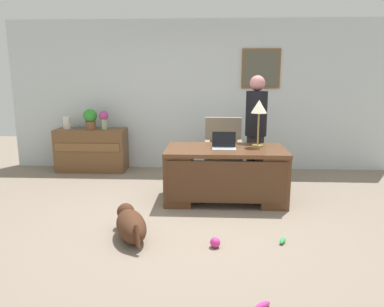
{
  "coord_description": "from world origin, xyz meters",
  "views": [
    {
      "loc": [
        0.22,
        -4.23,
        1.71
      ],
      "look_at": [
        -0.01,
        0.3,
        0.75
      ],
      "focal_mm": 34.38,
      "sensor_mm": 36.0,
      "label": 1
    }
  ],
  "objects_px": {
    "desk_lamp": "(259,110)",
    "person_standing": "(256,131)",
    "dog_lying": "(131,224)",
    "vase_empty": "(67,123)",
    "dog_toy_bone": "(283,241)",
    "desk": "(225,173)",
    "dog_toy_ball": "(215,242)",
    "armchair": "(223,153)",
    "credenza": "(92,150)",
    "laptop": "(224,145)",
    "potted_plant": "(90,118)",
    "dog_toy_plush": "(263,305)",
    "vase_with_flowers": "(104,118)"
  },
  "relations": [
    {
      "from": "credenza",
      "to": "desk_lamp",
      "type": "distance_m",
      "value": 3.27
    },
    {
      "from": "desk_lamp",
      "to": "vase_with_flowers",
      "type": "height_order",
      "value": "desk_lamp"
    },
    {
      "from": "vase_empty",
      "to": "laptop",
      "type": "bearing_deg",
      "value": -29.3
    },
    {
      "from": "vase_empty",
      "to": "dog_toy_plush",
      "type": "height_order",
      "value": "vase_empty"
    },
    {
      "from": "credenza",
      "to": "armchair",
      "type": "bearing_deg",
      "value": -12.4
    },
    {
      "from": "vase_empty",
      "to": "dog_toy_bone",
      "type": "bearing_deg",
      "value": -40.56
    },
    {
      "from": "dog_toy_ball",
      "to": "vase_empty",
      "type": "bearing_deg",
      "value": 131.45
    },
    {
      "from": "person_standing",
      "to": "laptop",
      "type": "relative_size",
      "value": 5.37
    },
    {
      "from": "potted_plant",
      "to": "laptop",
      "type": "bearing_deg",
      "value": -33.63
    },
    {
      "from": "vase_with_flowers",
      "to": "person_standing",
      "type": "bearing_deg",
      "value": -19.84
    },
    {
      "from": "desk",
      "to": "dog_lying",
      "type": "xyz_separation_m",
      "value": [
        -1.05,
        -1.29,
        -0.24
      ]
    },
    {
      "from": "desk_lamp",
      "to": "vase_with_flowers",
      "type": "distance_m",
      "value": 2.94
    },
    {
      "from": "vase_empty",
      "to": "desk_lamp",
      "type": "bearing_deg",
      "value": -23.06
    },
    {
      "from": "credenza",
      "to": "dog_toy_ball",
      "type": "relative_size",
      "value": 11.8
    },
    {
      "from": "armchair",
      "to": "desk_lamp",
      "type": "bearing_deg",
      "value": -62.41
    },
    {
      "from": "armchair",
      "to": "dog_toy_ball",
      "type": "bearing_deg",
      "value": -93.44
    },
    {
      "from": "desk_lamp",
      "to": "desk",
      "type": "bearing_deg",
      "value": -160.89
    },
    {
      "from": "person_standing",
      "to": "dog_lying",
      "type": "relative_size",
      "value": 2.19
    },
    {
      "from": "dog_lying",
      "to": "laptop",
      "type": "distance_m",
      "value": 1.76
    },
    {
      "from": "dog_lying",
      "to": "vase_empty",
      "type": "xyz_separation_m",
      "value": [
        -1.75,
        2.83,
        0.73
      ]
    },
    {
      "from": "potted_plant",
      "to": "dog_lying",
      "type": "bearing_deg",
      "value": -65.02
    },
    {
      "from": "vase_empty",
      "to": "dog_toy_bone",
      "type": "distance_m",
      "value": 4.51
    },
    {
      "from": "credenza",
      "to": "desk_lamp",
      "type": "xyz_separation_m",
      "value": [
        2.83,
        -1.39,
        0.87
      ]
    },
    {
      "from": "armchair",
      "to": "dog_lying",
      "type": "bearing_deg",
      "value": -114.56
    },
    {
      "from": "armchair",
      "to": "dog_toy_plush",
      "type": "xyz_separation_m",
      "value": [
        0.2,
        -3.48,
        -0.45
      ]
    },
    {
      "from": "dog_toy_bone",
      "to": "laptop",
      "type": "bearing_deg",
      "value": 113.81
    },
    {
      "from": "vase_with_flowers",
      "to": "dog_toy_plush",
      "type": "relative_size",
      "value": 2.28
    },
    {
      "from": "person_standing",
      "to": "desk_lamp",
      "type": "xyz_separation_m",
      "value": [
        -0.02,
        -0.45,
        0.36
      ]
    },
    {
      "from": "credenza",
      "to": "laptop",
      "type": "bearing_deg",
      "value": -33.53
    },
    {
      "from": "dog_lying",
      "to": "desk_lamp",
      "type": "height_order",
      "value": "desk_lamp"
    },
    {
      "from": "person_standing",
      "to": "potted_plant",
      "type": "xyz_separation_m",
      "value": [
        -2.85,
        0.94,
        0.08
      ]
    },
    {
      "from": "desk",
      "to": "vase_with_flowers",
      "type": "xyz_separation_m",
      "value": [
        -2.13,
        1.54,
        0.58
      ]
    },
    {
      "from": "desk",
      "to": "dog_toy_ball",
      "type": "height_order",
      "value": "desk"
    },
    {
      "from": "dog_toy_ball",
      "to": "dog_toy_bone",
      "type": "height_order",
      "value": "dog_toy_ball"
    },
    {
      "from": "armchair",
      "to": "dog_toy_ball",
      "type": "xyz_separation_m",
      "value": [
        -0.15,
        -2.49,
        -0.42
      ]
    },
    {
      "from": "armchair",
      "to": "dog_toy_ball",
      "type": "relative_size",
      "value": 9.74
    },
    {
      "from": "dog_lying",
      "to": "vase_with_flowers",
      "type": "distance_m",
      "value": 3.14
    },
    {
      "from": "person_standing",
      "to": "dog_toy_plush",
      "type": "height_order",
      "value": "person_standing"
    },
    {
      "from": "dog_lying",
      "to": "desk",
      "type": "bearing_deg",
      "value": 50.7
    },
    {
      "from": "laptop",
      "to": "dog_toy_bone",
      "type": "xyz_separation_m",
      "value": [
        0.58,
        -1.32,
        -0.77
      ]
    },
    {
      "from": "desk",
      "to": "laptop",
      "type": "bearing_deg",
      "value": -145.83
    },
    {
      "from": "armchair",
      "to": "person_standing",
      "type": "xyz_separation_m",
      "value": [
        0.47,
        -0.41,
        0.42
      ]
    },
    {
      "from": "laptop",
      "to": "potted_plant",
      "type": "relative_size",
      "value": 0.89
    },
    {
      "from": "desk_lamp",
      "to": "dog_toy_bone",
      "type": "relative_size",
      "value": 4.5
    },
    {
      "from": "desk_lamp",
      "to": "person_standing",
      "type": "bearing_deg",
      "value": 87.37
    },
    {
      "from": "potted_plant",
      "to": "dog_toy_plush",
      "type": "bearing_deg",
      "value": -57.29
    },
    {
      "from": "dog_toy_bone",
      "to": "credenza",
      "type": "bearing_deg",
      "value": 135.57
    },
    {
      "from": "armchair",
      "to": "dog_toy_ball",
      "type": "height_order",
      "value": "armchair"
    },
    {
      "from": "vase_with_flowers",
      "to": "dog_lying",
      "type": "bearing_deg",
      "value": -69.23
    },
    {
      "from": "laptop",
      "to": "person_standing",
      "type": "bearing_deg",
      "value": 51.36
    }
  ]
}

